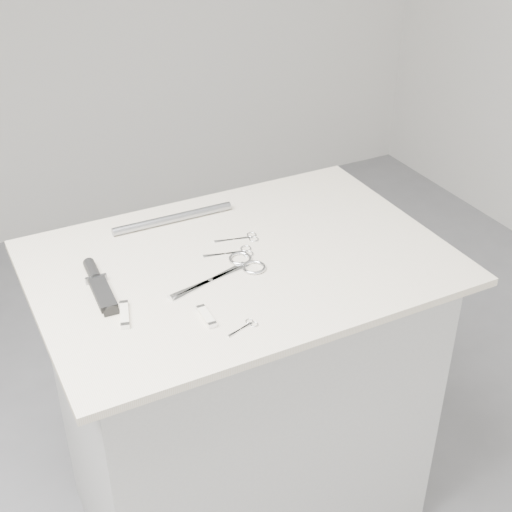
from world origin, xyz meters
name	(u,v)px	position (x,y,z in m)	size (l,w,h in m)	color
ground	(244,508)	(0.00, 0.00, -0.01)	(4.00, 4.00, 0.01)	slate
plinth	(243,401)	(0.00, 0.00, 0.45)	(0.90, 0.60, 0.90)	#B4B3B1
display_board	(241,263)	(0.00, 0.00, 0.91)	(1.00, 0.70, 0.02)	beige
large_shears	(234,269)	(-0.04, -0.04, 0.92)	(0.25, 0.12, 0.01)	silver
embroidery_scissors_a	(238,252)	(0.00, 0.03, 0.92)	(0.12, 0.06, 0.00)	silver
embroidery_scissors_b	(244,238)	(0.05, 0.08, 0.92)	(0.11, 0.05, 0.00)	silver
tiny_scissors	(245,326)	(-0.11, -0.25, 0.92)	(0.08, 0.04, 0.00)	silver
sheathed_knife	(98,283)	(-0.34, 0.05, 0.93)	(0.05, 0.21, 0.03)	black
pocket_knife_a	(125,315)	(-0.33, -0.10, 0.93)	(0.04, 0.09, 0.01)	white
pocket_knife_b	(206,317)	(-0.17, -0.18, 0.92)	(0.02, 0.08, 0.01)	white
metal_rail	(173,218)	(-0.08, 0.25, 0.93)	(0.02, 0.02, 0.33)	gray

